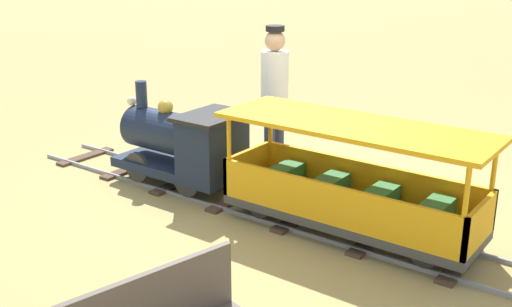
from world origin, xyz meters
name	(u,v)px	position (x,y,z in m)	size (l,w,h in m)	color
ground_plane	(273,212)	(0.00, 0.00, 0.00)	(60.00, 60.00, 0.00)	#A38C51
track	(265,208)	(0.00, 0.08, 0.02)	(0.75, 6.05, 0.04)	gray
locomotive	(184,143)	(0.00, 1.11, 0.48)	(0.71, 1.45, 1.02)	#192338
passenger_car	(351,190)	(0.00, -0.82, 0.42)	(0.81, 2.35, 0.97)	#3F3F3F
conductor_person	(275,88)	(0.96, 0.65, 0.96)	(0.30, 0.30, 1.62)	#282D47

